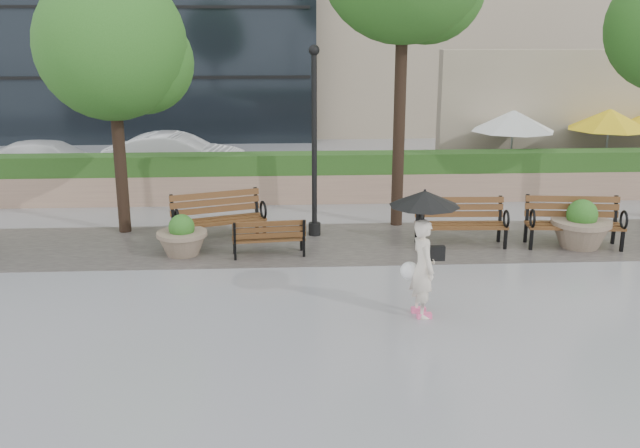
{
  "coord_description": "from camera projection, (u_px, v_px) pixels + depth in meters",
  "views": [
    {
      "loc": [
        -0.48,
        -12.26,
        4.76
      ],
      "look_at": [
        0.24,
        0.72,
        1.1
      ],
      "focal_mm": 40.0,
      "sensor_mm": 36.0,
      "label": 1
    }
  ],
  "objects": [
    {
      "name": "tree_0",
      "position": [
        119.0,
        50.0,
        15.88
      ],
      "size": [
        3.45,
        3.35,
        5.99
      ],
      "color": "black",
      "rests_on": "ground"
    },
    {
      "name": "bench_1",
      "position": [
        219.0,
        228.0,
        16.06
      ],
      "size": [
        2.19,
        1.43,
        1.1
      ],
      "rotation": [
        0.0,
        0.0,
        0.33
      ],
      "color": "brown",
      "rests_on": "ground"
    },
    {
      "name": "cafe_hedge",
      "position": [
        604.0,
        176.0,
        20.95
      ],
      "size": [
        8.0,
        0.5,
        0.9
      ],
      "primitive_type": "cube",
      "color": "#1E4617",
      "rests_on": "ground"
    },
    {
      "name": "pedestrian",
      "position": [
        423.0,
        241.0,
        11.75
      ],
      "size": [
        1.17,
        1.17,
        2.15
      ],
      "rotation": [
        0.0,
        0.0,
        1.76
      ],
      "color": "beige",
      "rests_on": "ground"
    },
    {
      "name": "cafe_wall",
      "position": [
        594.0,
        114.0,
        22.68
      ],
      "size": [
        10.0,
        0.6,
        4.0
      ],
      "primitive_type": "cube",
      "color": "tan",
      "rests_on": "ground"
    },
    {
      "name": "bench_2",
      "position": [
        269.0,
        245.0,
        15.11
      ],
      "size": [
        1.58,
        0.76,
        0.82
      ],
      "rotation": [
        0.0,
        0.0,
        3.25
      ],
      "color": "brown",
      "rests_on": "ground"
    },
    {
      "name": "bench_3",
      "position": [
        460.0,
        232.0,
        15.77
      ],
      "size": [
        2.0,
        0.85,
        1.05
      ],
      "rotation": [
        0.0,
        0.0,
        -0.04
      ],
      "color": "brown",
      "rests_on": "ground"
    },
    {
      "name": "car_left",
      "position": [
        53.0,
        163.0,
        21.84
      ],
      "size": [
        4.57,
        1.92,
        1.32
      ],
      "primitive_type": "imported",
      "rotation": [
        0.0,
        0.0,
        1.59
      ],
      "color": "white",
      "rests_on": "ground"
    },
    {
      "name": "lamppost",
      "position": [
        314.0,
        154.0,
        16.13
      ],
      "size": [
        0.28,
        0.28,
        4.33
      ],
      "color": "black",
      "rests_on": "ground"
    },
    {
      "name": "patio_umb_yellow_a",
      "position": [
        610.0,
        120.0,
        21.36
      ],
      "size": [
        2.5,
        2.5,
        2.3
      ],
      "color": "black",
      "rests_on": "ground"
    },
    {
      "name": "bench_4",
      "position": [
        573.0,
        233.0,
        15.68
      ],
      "size": [
        2.12,
        1.04,
        1.09
      ],
      "rotation": [
        0.0,
        0.0,
        -0.12
      ],
      "color": "brown",
      "rests_on": "ground"
    },
    {
      "name": "hedge_wall",
      "position": [
        299.0,
        178.0,
        19.65
      ],
      "size": [
        24.0,
        0.8,
        1.35
      ],
      "color": "tan",
      "rests_on": "ground"
    },
    {
      "name": "patio_umb_white",
      "position": [
        513.0,
        121.0,
        21.03
      ],
      "size": [
        2.5,
        2.5,
        2.3
      ],
      "color": "black",
      "rests_on": "ground"
    },
    {
      "name": "ground",
      "position": [
        309.0,
        292.0,
        13.1
      ],
      "size": [
        100.0,
        100.0,
        0.0
      ],
      "primitive_type": "plane",
      "color": "gray",
      "rests_on": "ground"
    },
    {
      "name": "planter_left",
      "position": [
        182.0,
        239.0,
        15.13
      ],
      "size": [
        1.06,
        1.06,
        0.89
      ],
      "color": "#7F6B56",
      "rests_on": "ground"
    },
    {
      "name": "asphalt_street",
      "position": [
        296.0,
        172.0,
        23.67
      ],
      "size": [
        40.0,
        7.0,
        0.0
      ],
      "primitive_type": "cube",
      "color": "black",
      "rests_on": "ground"
    },
    {
      "name": "planter_right",
      "position": [
        581.0,
        229.0,
        15.63
      ],
      "size": [
        1.29,
        1.29,
        1.08
      ],
      "color": "#7F6B56",
      "rests_on": "ground"
    },
    {
      "name": "car_right",
      "position": [
        177.0,
        156.0,
        22.52
      ],
      "size": [
        4.49,
        1.86,
        1.45
      ],
      "primitive_type": "imported",
      "rotation": [
        0.0,
        0.0,
        1.49
      ],
      "color": "white",
      "rests_on": "ground"
    },
    {
      "name": "cobble_strip",
      "position": [
        304.0,
        244.0,
        15.98
      ],
      "size": [
        28.0,
        3.2,
        0.01
      ],
      "primitive_type": "cube",
      "color": "#383330",
      "rests_on": "ground"
    }
  ]
}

